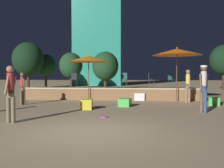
{
  "coord_description": "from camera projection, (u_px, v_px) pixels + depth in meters",
  "views": [
    {
      "loc": [
        1.23,
        -6.43,
        1.52
      ],
      "look_at": [
        0.0,
        7.32,
        0.99
      ],
      "focal_mm": 40.0,
      "sensor_mm": 36.0,
      "label": 1
    }
  ],
  "objects": [
    {
      "name": "background_tree_1",
      "position": [
        28.0,
        59.0,
        26.89
      ],
      "size": [
        3.32,
        3.32,
        4.98
      ],
      "color": "#3D2B1C",
      "rests_on": "ground"
    },
    {
      "name": "patio_umbrella_1",
      "position": [
        177.0,
        52.0,
        13.96
      ],
      "size": [
        2.76,
        2.76,
        3.05
      ],
      "color": "brown",
      "rests_on": "ground"
    },
    {
      "name": "background_tree_2",
      "position": [
        71.0,
        65.0,
        26.79
      ],
      "size": [
        2.49,
        2.49,
        3.87
      ],
      "color": "#3D2B1C",
      "rests_on": "ground"
    },
    {
      "name": "cube_seat_3",
      "position": [
        214.0,
        101.0,
        12.21
      ],
      "size": [
        0.63,
        0.63,
        0.41
      ],
      "rotation": [
        0.0,
        0.0,
        -0.26
      ],
      "color": "#4CC651",
      "rests_on": "ground"
    },
    {
      "name": "cube_seat_2",
      "position": [
        87.0,
        104.0,
        10.85
      ],
      "size": [
        0.5,
        0.5,
        0.44
      ],
      "rotation": [
        0.0,
        0.0,
        0.05
      ],
      "color": "yellow",
      "rests_on": "ground"
    },
    {
      "name": "background_tree_0",
      "position": [
        224.0,
        60.0,
        24.21
      ],
      "size": [
        2.66,
        2.66,
        4.4
      ],
      "color": "#3D2B1C",
      "rests_on": "ground"
    },
    {
      "name": "ground_plane",
      "position": [
        87.0,
        132.0,
        6.57
      ],
      "size": [
        120.0,
        120.0,
        0.0
      ],
      "primitive_type": "plane",
      "color": "tan"
    },
    {
      "name": "frisbee_disc",
      "position": [
        104.0,
        117.0,
        8.83
      ],
      "size": [
        0.26,
        0.26,
        0.03
      ],
      "color": "#E54C99",
      "rests_on": "ground"
    },
    {
      "name": "bistro_chair_2",
      "position": [
        124.0,
        78.0,
        15.61
      ],
      "size": [
        0.4,
        0.41,
        0.9
      ],
      "rotation": [
        0.0,
        0.0,
        6.15
      ],
      "color": "#1E4C47",
      "rests_on": "wooden_deck"
    },
    {
      "name": "patio_umbrella_0",
      "position": [
        89.0,
        59.0,
        14.54
      ],
      "size": [
        2.38,
        2.38,
        2.7
      ],
      "color": "brown",
      "rests_on": "ground"
    },
    {
      "name": "person_4",
      "position": [
        22.0,
        88.0,
        12.47
      ],
      "size": [
        0.43,
        0.31,
        1.62
      ],
      "rotation": [
        0.0,
        0.0,
        4.15
      ],
      "color": "#72664C",
      "rests_on": "ground"
    },
    {
      "name": "wooden_deck",
      "position": [
        114.0,
        93.0,
        16.08
      ],
      "size": [
        10.69,
        2.88,
        0.73
      ],
      "color": "olive",
      "rests_on": "ground"
    },
    {
      "name": "distant_building",
      "position": [
        98.0,
        36.0,
        35.1
      ],
      "size": [
        6.54,
        4.53,
        14.0
      ],
      "color": "teal",
      "rests_on": "ground"
    },
    {
      "name": "background_tree_4",
      "position": [
        105.0,
        66.0,
        23.46
      ],
      "size": [
        2.47,
        2.47,
        3.67
      ],
      "color": "#3D2B1C",
      "rests_on": "ground"
    },
    {
      "name": "cube_seat_0",
      "position": [
        125.0,
        102.0,
        11.82
      ],
      "size": [
        0.65,
        0.65,
        0.38
      ],
      "rotation": [
        0.0,
        0.0,
        -0.23
      ],
      "color": "#4CC651",
      "rests_on": "ground"
    },
    {
      "name": "bistro_chair_3",
      "position": [
        171.0,
        78.0,
        16.27
      ],
      "size": [
        0.47,
        0.47,
        0.9
      ],
      "rotation": [
        0.0,
        0.0,
        2.17
      ],
      "color": "#1E4C47",
      "rests_on": "wooden_deck"
    },
    {
      "name": "person_3",
      "position": [
        10.0,
        91.0,
        7.81
      ],
      "size": [
        0.3,
        0.59,
        1.8
      ],
      "rotation": [
        0.0,
        0.0,
        6.13
      ],
      "color": "#72664C",
      "rests_on": "ground"
    },
    {
      "name": "bistro_chair_1",
      "position": [
        74.0,
        78.0,
        16.31
      ],
      "size": [
        0.42,
        0.43,
        0.9
      ],
      "rotation": [
        0.0,
        0.0,
        3.42
      ],
      "color": "#2D3338",
      "rests_on": "wooden_deck"
    },
    {
      "name": "background_tree_3",
      "position": [
        46.0,
        66.0,
        29.09
      ],
      "size": [
        2.37,
        2.37,
        3.87
      ],
      "color": "#3D2B1C",
      "rests_on": "ground"
    },
    {
      "name": "person_1",
      "position": [
        204.0,
        85.0,
        9.94
      ],
      "size": [
        0.45,
        0.37,
        1.89
      ],
      "rotation": [
        0.0,
        0.0,
        2.22
      ],
      "color": "#2D4C7F",
      "rests_on": "ground"
    },
    {
      "name": "bistro_chair_0",
      "position": [
        150.0,
        78.0,
        16.7
      ],
      "size": [
        0.42,
        0.42,
        0.9
      ],
      "rotation": [
        0.0,
        0.0,
        1.33
      ],
      "color": "#2D3338",
      "rests_on": "wooden_deck"
    },
    {
      "name": "person_0",
      "position": [
        188.0,
        85.0,
        13.42
      ],
      "size": [
        0.3,
        0.45,
        1.78
      ],
      "rotation": [
        0.0,
        0.0,
        0.27
      ],
      "color": "#997051",
      "rests_on": "ground"
    },
    {
      "name": "cube_seat_1",
      "position": [
        140.0,
        97.0,
        14.73
      ],
      "size": [
        0.7,
        0.7,
        0.43
      ],
      "rotation": [
        0.0,
        0.0,
        -0.19
      ],
      "color": "white",
      "rests_on": "ground"
    }
  ]
}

